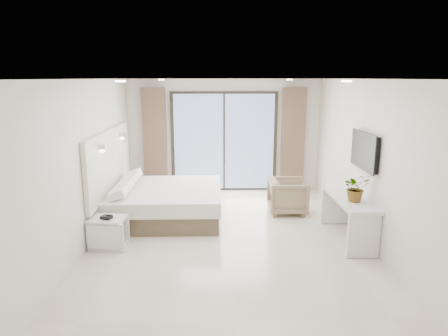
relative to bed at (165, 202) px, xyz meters
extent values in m
plane|color=beige|center=(1.22, -1.08, -0.32)|extent=(6.20, 6.20, 0.00)
cube|color=silver|center=(1.22, 2.02, 1.03)|extent=(4.60, 0.02, 2.70)
cube|color=silver|center=(1.22, -4.18, 1.03)|extent=(4.60, 0.02, 2.70)
cube|color=silver|center=(-1.08, -1.08, 1.03)|extent=(0.02, 6.20, 2.70)
cube|color=silver|center=(3.52, -1.08, 1.03)|extent=(0.02, 6.20, 2.70)
cube|color=white|center=(1.22, -1.08, 2.38)|extent=(4.60, 6.20, 0.02)
cube|color=white|center=(-1.03, 0.00, 0.83)|extent=(0.08, 3.00, 1.20)
cube|color=black|center=(3.47, -1.16, 1.23)|extent=(0.06, 1.00, 0.58)
cube|color=black|center=(3.43, -1.16, 1.23)|extent=(0.02, 1.04, 0.62)
cube|color=black|center=(1.22, 1.99, 0.88)|extent=(2.56, 0.04, 2.42)
cube|color=#84A1D3|center=(1.22, 1.96, 0.88)|extent=(2.40, 0.01, 2.30)
cube|color=brown|center=(-0.43, 1.88, 0.93)|extent=(0.55, 0.14, 2.50)
cube|color=brown|center=(2.87, 1.88, 0.93)|extent=(0.55, 0.14, 2.50)
cylinder|color=white|center=(-0.08, -2.88, 2.36)|extent=(0.12, 0.12, 0.02)
cylinder|color=white|center=(2.52, -2.88, 2.36)|extent=(0.12, 0.12, 0.02)
cylinder|color=white|center=(-0.08, 0.72, 2.36)|extent=(0.12, 0.12, 0.02)
cylinder|color=white|center=(2.52, 0.72, 2.36)|extent=(0.12, 0.12, 0.02)
cube|color=brown|center=(0.02, 0.00, -0.15)|extent=(2.09, 1.98, 0.33)
cube|color=white|center=(0.02, 0.00, 0.15)|extent=(2.17, 2.07, 0.27)
cube|color=white|center=(-0.73, -0.68, 0.36)|extent=(0.28, 0.42, 0.14)
cube|color=white|center=(-0.73, -0.23, 0.36)|extent=(0.28, 0.42, 0.14)
cube|color=white|center=(-0.73, 0.23, 0.36)|extent=(0.28, 0.42, 0.14)
cube|color=white|center=(-0.73, 0.68, 0.36)|extent=(0.28, 0.42, 0.14)
cube|color=silver|center=(-0.75, -1.40, 0.16)|extent=(0.60, 0.51, 0.05)
cube|color=silver|center=(-0.75, -1.40, -0.29)|extent=(0.60, 0.51, 0.05)
cube|color=silver|center=(-0.75, -1.60, -0.07)|extent=(0.55, 0.11, 0.45)
cube|color=silver|center=(-0.75, -1.20, -0.07)|extent=(0.55, 0.11, 0.45)
cube|color=black|center=(-0.75, -1.45, 0.21)|extent=(0.20, 0.18, 0.05)
cube|color=silver|center=(3.26, -1.16, 0.42)|extent=(0.52, 1.66, 0.06)
cube|color=silver|center=(3.26, -1.91, 0.04)|extent=(0.50, 0.06, 0.71)
cube|color=silver|center=(3.26, -0.41, 0.04)|extent=(0.50, 0.06, 0.71)
imported|color=#33662D|center=(3.26, -1.44, 0.63)|extent=(0.49, 0.53, 0.36)
imported|color=#927F5F|center=(2.49, 0.25, 0.07)|extent=(0.72, 0.76, 0.77)
camera|label=1|loc=(0.99, -7.56, 2.40)|focal=32.00mm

